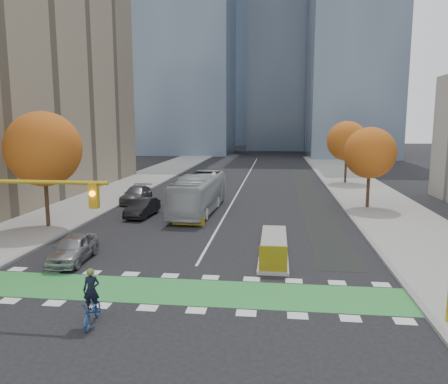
% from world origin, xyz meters
% --- Properties ---
extents(ground, '(300.00, 300.00, 0.00)m').
position_xyz_m(ground, '(0.00, 0.00, 0.00)').
color(ground, black).
rests_on(ground, ground).
extents(sidewalk_west, '(7.00, 120.00, 0.15)m').
position_xyz_m(sidewalk_west, '(-13.50, 20.00, 0.07)').
color(sidewalk_west, gray).
rests_on(sidewalk_west, ground).
extents(sidewalk_east, '(7.00, 120.00, 0.15)m').
position_xyz_m(sidewalk_east, '(13.50, 20.00, 0.07)').
color(sidewalk_east, gray).
rests_on(sidewalk_east, ground).
extents(curb_west, '(0.30, 120.00, 0.16)m').
position_xyz_m(curb_west, '(-10.00, 20.00, 0.07)').
color(curb_west, gray).
rests_on(curb_west, ground).
extents(curb_east, '(0.30, 120.00, 0.16)m').
position_xyz_m(curb_east, '(10.00, 20.00, 0.07)').
color(curb_east, gray).
rests_on(curb_east, ground).
extents(bike_crossing, '(20.00, 3.00, 0.01)m').
position_xyz_m(bike_crossing, '(0.00, 1.50, 0.01)').
color(bike_crossing, '#2C8839').
rests_on(bike_crossing, ground).
extents(centre_line, '(0.15, 70.00, 0.01)m').
position_xyz_m(centre_line, '(0.00, 40.00, 0.01)').
color(centre_line, silver).
rests_on(centre_line, ground).
extents(bike_lane_paint, '(2.50, 50.00, 0.01)m').
position_xyz_m(bike_lane_paint, '(7.50, 30.00, 0.01)').
color(bike_lane_paint, black).
rests_on(bike_lane_paint, ground).
extents(median_island, '(1.60, 10.00, 0.16)m').
position_xyz_m(median_island, '(4.00, 9.00, 0.08)').
color(median_island, gray).
rests_on(median_island, ground).
extents(hazard_board, '(1.40, 0.12, 1.30)m').
position_xyz_m(hazard_board, '(4.00, 4.20, 0.80)').
color(hazard_board, yellow).
rests_on(hazard_board, median_island).
extents(tower_nw, '(22.00, 22.00, 70.00)m').
position_xyz_m(tower_nw, '(-18.00, 90.00, 35.00)').
color(tower_nw, '#47566B').
rests_on(tower_nw, ground).
extents(tower_ne, '(18.00, 24.00, 60.00)m').
position_xyz_m(tower_ne, '(20.00, 85.00, 30.00)').
color(tower_ne, '#47566B').
rests_on(tower_ne, ground).
extents(tower_far, '(26.00, 26.00, 80.00)m').
position_xyz_m(tower_far, '(-4.00, 140.00, 40.00)').
color(tower_far, '#47566B').
rests_on(tower_far, ground).
extents(tree_west, '(5.20, 5.20, 8.22)m').
position_xyz_m(tree_west, '(-12.00, 12.00, 5.62)').
color(tree_west, '#332114').
rests_on(tree_west, ground).
extents(tree_east_near, '(4.40, 4.40, 7.08)m').
position_xyz_m(tree_east_near, '(12.00, 22.00, 4.86)').
color(tree_east_near, '#332114').
rests_on(tree_east_near, ground).
extents(tree_east_far, '(4.80, 4.80, 7.65)m').
position_xyz_m(tree_east_far, '(12.50, 38.00, 5.24)').
color(tree_east_far, '#332114').
rests_on(tree_east_far, ground).
extents(cyclist, '(0.87, 1.94, 2.16)m').
position_xyz_m(cyclist, '(-2.61, -2.01, 0.72)').
color(cyclist, '#214A9A').
rests_on(cyclist, ground).
extents(bus, '(3.09, 11.45, 3.16)m').
position_xyz_m(bus, '(-2.34, 18.90, 1.58)').
color(bus, '#AFB4B7').
rests_on(bus, ground).
extents(parked_car_a, '(1.96, 4.33, 1.44)m').
position_xyz_m(parked_car_a, '(-6.74, 5.00, 0.72)').
color(parked_car_a, '#96969B').
rests_on(parked_car_a, ground).
extents(parked_car_b, '(1.86, 4.51, 1.45)m').
position_xyz_m(parked_car_b, '(-6.50, 16.54, 0.73)').
color(parked_car_b, black).
rests_on(parked_car_b, ground).
extents(parked_car_c, '(2.24, 5.21, 1.49)m').
position_xyz_m(parked_car_c, '(-9.00, 22.67, 0.75)').
color(parked_car_c, '#515256').
rests_on(parked_car_c, ground).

